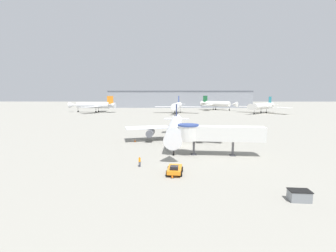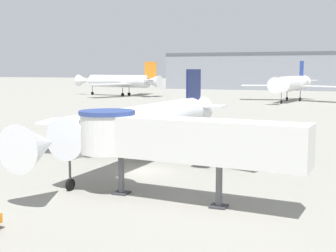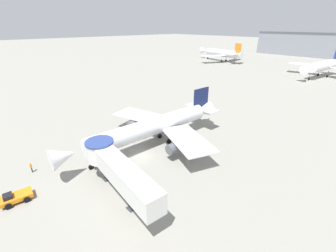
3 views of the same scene
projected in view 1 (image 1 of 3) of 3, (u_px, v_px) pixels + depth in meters
name	position (u px, v px, depth m)	size (l,w,h in m)	color
ground_plane	(184.00, 146.00, 52.13)	(800.00, 800.00, 0.00)	gray
main_airplane	(175.00, 127.00, 56.23)	(26.88, 34.01, 9.04)	silver
jet_bridge	(214.00, 133.00, 43.55)	(16.60, 4.64, 6.05)	silver
pushback_tug_orange	(175.00, 169.00, 33.44)	(2.64, 3.93, 1.46)	orange
service_container_gray	(299.00, 195.00, 24.85)	(2.41, 1.58, 1.25)	gray
traffic_cone_apron_front	(172.00, 175.00, 31.89)	(0.49, 0.49, 0.80)	black
traffic_cone_port_wing	(135.00, 140.00, 56.68)	(0.50, 0.50, 0.83)	black
ground_crew_marshaller	(140.00, 161.00, 36.76)	(0.36, 0.25, 1.75)	#1E2338
background_jet_blue_tail	(177.00, 106.00, 148.43)	(31.26, 30.74, 11.51)	white
background_jet_green_tail	(217.00, 104.00, 182.55)	(28.01, 28.82, 11.60)	white
background_jet_orange_tail	(94.00, 105.00, 156.70)	(34.46, 33.85, 11.43)	silver
background_jet_teal_tail	(263.00, 106.00, 148.38)	(29.09, 29.49, 11.00)	white
terminal_building	(180.00, 99.00, 224.38)	(139.61, 19.03, 16.42)	gray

